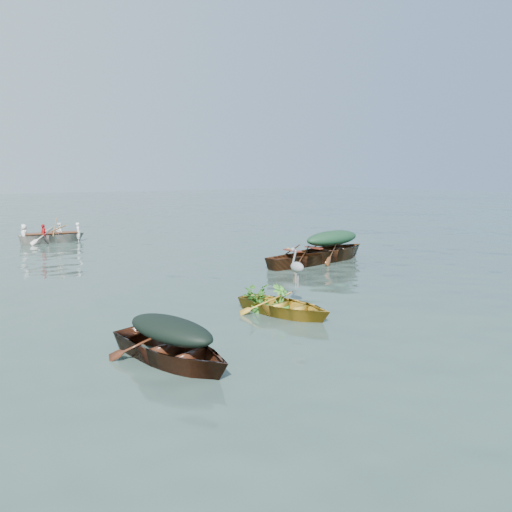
{
  "coord_description": "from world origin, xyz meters",
  "views": [
    {
      "loc": [
        -8.52,
        -11.18,
        3.04
      ],
      "look_at": [
        0.25,
        1.27,
        0.5
      ],
      "focal_mm": 35.0,
      "sensor_mm": 36.0,
      "label": 1
    }
  ],
  "objects_px": {
    "dark_covered_boat": "(171,363)",
    "open_wooden_boat": "(303,265)",
    "green_tarp_boat": "(332,260)",
    "rowed_boat": "(53,242)",
    "heron": "(297,273)",
    "yellow_dinghy": "(284,315)"
  },
  "relations": [
    {
      "from": "dark_covered_boat",
      "to": "open_wooden_boat",
      "type": "distance_m",
      "value": 9.09
    },
    {
      "from": "green_tarp_boat",
      "to": "open_wooden_boat",
      "type": "relative_size",
      "value": 1.13
    },
    {
      "from": "green_tarp_boat",
      "to": "rowed_boat",
      "type": "distance_m",
      "value": 12.54
    },
    {
      "from": "open_wooden_boat",
      "to": "heron",
      "type": "relative_size",
      "value": 4.39
    },
    {
      "from": "green_tarp_boat",
      "to": "heron",
      "type": "height_order",
      "value": "heron"
    },
    {
      "from": "yellow_dinghy",
      "to": "heron",
      "type": "relative_size",
      "value": 3.07
    },
    {
      "from": "open_wooden_boat",
      "to": "dark_covered_boat",
      "type": "bearing_deg",
      "value": 122.51
    },
    {
      "from": "yellow_dinghy",
      "to": "open_wooden_boat",
      "type": "bearing_deg",
      "value": 29.47
    },
    {
      "from": "green_tarp_boat",
      "to": "heron",
      "type": "distance_m",
      "value": 6.66
    },
    {
      "from": "dark_covered_boat",
      "to": "rowed_boat",
      "type": "distance_m",
      "value": 16.09
    },
    {
      "from": "heron",
      "to": "open_wooden_boat",
      "type": "bearing_deg",
      "value": 31.88
    },
    {
      "from": "yellow_dinghy",
      "to": "dark_covered_boat",
      "type": "relative_size",
      "value": 0.84
    },
    {
      "from": "open_wooden_boat",
      "to": "rowed_boat",
      "type": "distance_m",
      "value": 11.95
    },
    {
      "from": "yellow_dinghy",
      "to": "green_tarp_boat",
      "type": "xyz_separation_m",
      "value": [
        5.62,
        4.4,
        0.0
      ]
    },
    {
      "from": "open_wooden_boat",
      "to": "heron",
      "type": "xyz_separation_m",
      "value": [
        -3.62,
        -4.02,
        0.83
      ]
    },
    {
      "from": "dark_covered_boat",
      "to": "rowed_boat",
      "type": "xyz_separation_m",
      "value": [
        1.9,
        15.97,
        0.0
      ]
    },
    {
      "from": "dark_covered_boat",
      "to": "heron",
      "type": "relative_size",
      "value": 3.66
    },
    {
      "from": "yellow_dinghy",
      "to": "rowed_boat",
      "type": "bearing_deg",
      "value": 78.98
    },
    {
      "from": "green_tarp_boat",
      "to": "rowed_boat",
      "type": "xyz_separation_m",
      "value": [
        -6.93,
        10.45,
        0.0
      ]
    },
    {
      "from": "green_tarp_boat",
      "to": "rowed_boat",
      "type": "bearing_deg",
      "value": 26.67
    },
    {
      "from": "yellow_dinghy",
      "to": "green_tarp_boat",
      "type": "distance_m",
      "value": 7.14
    },
    {
      "from": "yellow_dinghy",
      "to": "green_tarp_boat",
      "type": "bearing_deg",
      "value": 21.98
    }
  ]
}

